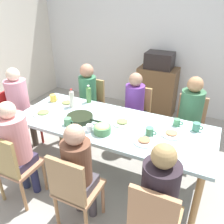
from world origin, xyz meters
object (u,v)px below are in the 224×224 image
(cup_0, at_px, (53,98))
(cup_3, at_px, (177,122))
(chair_4, at_px, (74,188))
(side_cabinet, at_px, (157,91))
(chair_1, at_px, (189,125))
(bottle_0, at_px, (89,94))
(chair_0, at_px, (17,116))
(person_3, at_px, (159,193))
(chair_2, at_px, (13,165))
(person_1, at_px, (190,114))
(plate_4, at_px, (67,103))
(serving_pan, at_px, (80,118))
(person_5, at_px, (87,95))
(bottle_1, at_px, (72,99))
(chair_6, at_px, (136,113))
(microwave, at_px, (160,60))
(plate_2, at_px, (171,134))
(cup_5, at_px, (68,122))
(bowl_0, at_px, (102,129))
(cup_1, at_px, (196,127))
(dining_table, at_px, (112,129))
(cup_4, at_px, (90,128))
(plate_0, at_px, (122,122))
(person_2, at_px, (15,143))
(person_6, at_px, (134,105))
(person_0, at_px, (19,103))
(chair_3, at_px, (154,219))
(cup_2, at_px, (150,132))
(chair_5, at_px, (91,104))
(person_4, at_px, (78,168))
(plate_5, at_px, (144,141))
(plate_3, at_px, (168,153))

(cup_0, relative_size, cup_3, 1.10)
(chair_4, height_order, side_cabinet, same)
(chair_1, xyz_separation_m, bottle_0, (-1.31, -0.44, 0.38))
(chair_0, xyz_separation_m, person_3, (2.31, -0.73, 0.20))
(chair_2, xyz_separation_m, chair_4, (0.77, 0.00, 0.00))
(person_1, height_order, plate_4, person_1)
(person_1, relative_size, serving_pan, 2.49)
(person_5, bearing_deg, chair_2, -90.00)
(bottle_1, bearing_deg, chair_6, 45.43)
(plate_4, relative_size, side_cabinet, 0.27)
(plate_4, relative_size, microwave, 0.51)
(plate_2, relative_size, cup_5, 1.89)
(person_3, xyz_separation_m, bowl_0, (-0.78, 0.51, 0.11))
(chair_0, height_order, cup_3, chair_0)
(plate_4, height_order, bowl_0, bowl_0)
(bowl_0, bearing_deg, cup_1, 28.00)
(dining_table, height_order, chair_1, chair_1)
(cup_0, distance_m, cup_4, 0.96)
(person_3, relative_size, plate_0, 5.03)
(chair_2, relative_size, cup_5, 7.36)
(chair_6, bearing_deg, cup_1, -32.15)
(person_2, relative_size, person_6, 1.04)
(person_0, relative_size, chair_3, 1.38)
(chair_4, xyz_separation_m, plate_4, (-0.77, 1.03, 0.28))
(plate_4, height_order, cup_4, cup_4)
(plate_2, height_order, cup_2, cup_2)
(person_1, height_order, chair_5, person_1)
(person_2, distance_m, chair_4, 0.81)
(cup_3, bearing_deg, person_6, 146.45)
(chair_0, distance_m, chair_6, 1.75)
(person_4, relative_size, person_6, 0.99)
(person_0, relative_size, chair_5, 1.38)
(person_1, relative_size, chair_5, 1.36)
(chair_1, bearing_deg, plate_5, -107.21)
(cup_3, bearing_deg, serving_pan, -160.72)
(person_2, distance_m, chair_3, 1.56)
(dining_table, height_order, plate_2, plate_2)
(plate_3, bearing_deg, cup_3, 94.17)
(person_1, height_order, cup_4, person_1)
(dining_table, relative_size, cup_5, 18.98)
(chair_2, height_order, person_4, person_4)
(person_0, xyz_separation_m, chair_5, (0.68, 0.83, -0.23))
(chair_6, height_order, serving_pan, chair_6)
(serving_pan, bearing_deg, chair_5, 113.44)
(person_1, bearing_deg, plate_3, -92.46)
(plate_3, relative_size, microwave, 0.45)
(person_4, xyz_separation_m, cup_2, (0.47, 0.67, 0.14))
(serving_pan, bearing_deg, cup_2, 2.18)
(chair_1, xyz_separation_m, plate_4, (-1.55, -0.62, 0.28))
(chair_6, xyz_separation_m, bottle_0, (-0.54, -0.44, 0.38))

